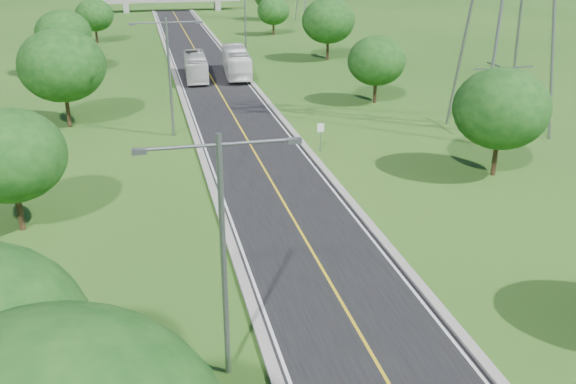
# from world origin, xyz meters

# --- Properties ---
(ground) EXTENTS (260.00, 260.00, 0.00)m
(ground) POSITION_xyz_m (0.00, 60.00, 0.00)
(ground) COLOR #1F4A15
(ground) RESTS_ON ground
(road) EXTENTS (8.00, 150.00, 0.06)m
(road) POSITION_xyz_m (0.00, 66.00, 0.03)
(road) COLOR black
(road) RESTS_ON ground
(curb_left) EXTENTS (0.50, 150.00, 0.22)m
(curb_left) POSITION_xyz_m (-4.25, 66.00, 0.11)
(curb_left) COLOR gray
(curb_left) RESTS_ON ground
(curb_right) EXTENTS (0.50, 150.00, 0.22)m
(curb_right) POSITION_xyz_m (4.25, 66.00, 0.11)
(curb_right) COLOR gray
(curb_right) RESTS_ON ground
(speed_limit_sign) EXTENTS (0.55, 0.09, 2.40)m
(speed_limit_sign) POSITION_xyz_m (5.20, 37.98, 1.60)
(speed_limit_sign) COLOR slate
(speed_limit_sign) RESTS_ON ground
(overpass) EXTENTS (30.00, 3.00, 3.20)m
(overpass) POSITION_xyz_m (0.00, 140.00, 2.41)
(overpass) COLOR gray
(overpass) RESTS_ON ground
(streetlight_near_left) EXTENTS (5.90, 0.25, 10.00)m
(streetlight_near_left) POSITION_xyz_m (-6.00, 12.00, 5.94)
(streetlight_near_left) COLOR slate
(streetlight_near_left) RESTS_ON ground
(streetlight_mid_left) EXTENTS (5.90, 0.25, 10.00)m
(streetlight_mid_left) POSITION_xyz_m (-6.00, 45.00, 5.94)
(streetlight_mid_left) COLOR slate
(streetlight_mid_left) RESTS_ON ground
(streetlight_far_right) EXTENTS (5.90, 0.25, 10.00)m
(streetlight_far_right) POSITION_xyz_m (6.00, 78.00, 5.94)
(streetlight_far_right) COLOR slate
(streetlight_far_right) RESTS_ON ground
(tree_lb) EXTENTS (6.30, 6.30, 7.33)m
(tree_lb) POSITION_xyz_m (-16.00, 28.00, 4.64)
(tree_lb) COLOR black
(tree_lb) RESTS_ON ground
(tree_lc) EXTENTS (7.56, 7.56, 8.79)m
(tree_lc) POSITION_xyz_m (-15.00, 50.00, 5.58)
(tree_lc) COLOR black
(tree_lc) RESTS_ON ground
(tree_ld) EXTENTS (6.72, 6.72, 7.82)m
(tree_ld) POSITION_xyz_m (-17.00, 74.00, 4.95)
(tree_ld) COLOR black
(tree_ld) RESTS_ON ground
(tree_le) EXTENTS (5.88, 5.88, 6.84)m
(tree_le) POSITION_xyz_m (-14.50, 98.00, 4.33)
(tree_le) COLOR black
(tree_le) RESTS_ON ground
(tree_rb) EXTENTS (6.72, 6.72, 7.82)m
(tree_rb) POSITION_xyz_m (16.00, 30.00, 4.95)
(tree_rb) COLOR black
(tree_rb) RESTS_ON ground
(tree_rc) EXTENTS (5.88, 5.88, 6.84)m
(tree_rc) POSITION_xyz_m (15.00, 52.00, 4.33)
(tree_rc) COLOR black
(tree_rc) RESTS_ON ground
(tree_rd) EXTENTS (7.14, 7.14, 8.30)m
(tree_rd) POSITION_xyz_m (17.00, 76.00, 5.27)
(tree_rd) COLOR black
(tree_rd) RESTS_ON ground
(tree_re) EXTENTS (5.46, 5.46, 6.35)m
(tree_re) POSITION_xyz_m (14.50, 100.00, 4.02)
(tree_re) COLOR black
(tree_re) RESTS_ON ground
(bus_outbound) EXTENTS (3.63, 11.93, 3.27)m
(bus_outbound) POSITION_xyz_m (3.20, 68.35, 1.70)
(bus_outbound) COLOR white
(bus_outbound) RESTS_ON road
(bus_inbound) EXTENTS (2.93, 10.48, 2.89)m
(bus_inbound) POSITION_xyz_m (-1.82, 67.78, 1.50)
(bus_inbound) COLOR silver
(bus_inbound) RESTS_ON road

